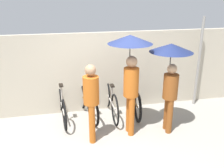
% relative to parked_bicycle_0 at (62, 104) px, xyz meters
% --- Properties ---
extents(ground_plane, '(30.00, 30.00, 0.00)m').
position_rel_parked_bicycle_0_xyz_m(ground_plane, '(0.91, -1.55, -0.38)').
color(ground_plane, gray).
extents(back_wall, '(10.30, 0.12, 2.04)m').
position_rel_parked_bicycle_0_xyz_m(back_wall, '(0.91, 0.39, 0.64)').
color(back_wall, '#B2A893').
rests_on(back_wall, ground).
extents(parked_bicycle_0, '(0.44, 1.80, 1.07)m').
position_rel_parked_bicycle_0_xyz_m(parked_bicycle_0, '(0.00, 0.00, 0.00)').
color(parked_bicycle_0, black).
rests_on(parked_bicycle_0, ground).
extents(parked_bicycle_1, '(0.50, 1.78, 1.08)m').
position_rel_parked_bicycle_0_xyz_m(parked_bicycle_1, '(0.61, 0.03, 0.01)').
color(parked_bicycle_1, black).
rests_on(parked_bicycle_1, ground).
extents(parked_bicycle_2, '(0.44, 1.82, 1.08)m').
position_rel_parked_bicycle_0_xyz_m(parked_bicycle_2, '(1.21, -0.02, 0.01)').
color(parked_bicycle_2, black).
rests_on(parked_bicycle_2, ground).
extents(parked_bicycle_3, '(0.44, 1.69, 1.08)m').
position_rel_parked_bicycle_0_xyz_m(parked_bicycle_3, '(1.82, -0.04, -0.00)').
color(parked_bicycle_3, black).
rests_on(parked_bicycle_3, ground).
extents(pedestrian_leading, '(0.32, 0.32, 1.66)m').
position_rel_parked_bicycle_0_xyz_m(pedestrian_leading, '(0.59, -1.10, 0.59)').
color(pedestrian_leading, '#B25619').
rests_on(pedestrian_leading, ground).
extents(pedestrian_center, '(0.93, 0.93, 2.16)m').
position_rel_parked_bicycle_0_xyz_m(pedestrian_center, '(1.44, -0.92, 1.27)').
color(pedestrian_center, '#B25619').
rests_on(pedestrian_center, ground).
extents(pedestrian_trailing, '(0.92, 0.92, 1.97)m').
position_rel_parked_bicycle_0_xyz_m(pedestrian_trailing, '(2.31, -1.00, 1.13)').
color(pedestrian_trailing, brown).
rests_on(pedestrian_trailing, ground).
extents(awning_pole, '(0.07, 0.07, 2.40)m').
position_rel_parked_bicycle_0_xyz_m(awning_pole, '(3.64, 0.10, 0.82)').
color(awning_pole, gray).
rests_on(awning_pole, ground).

